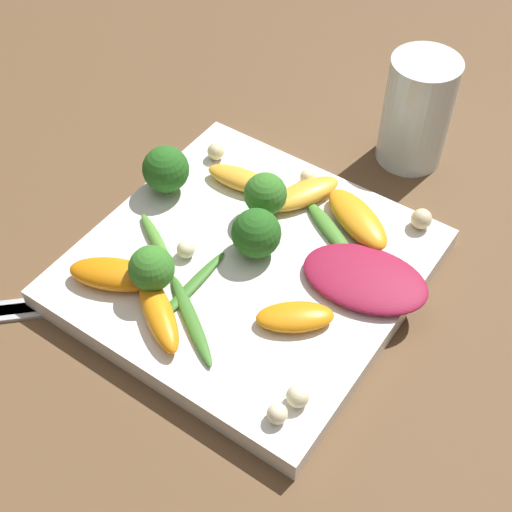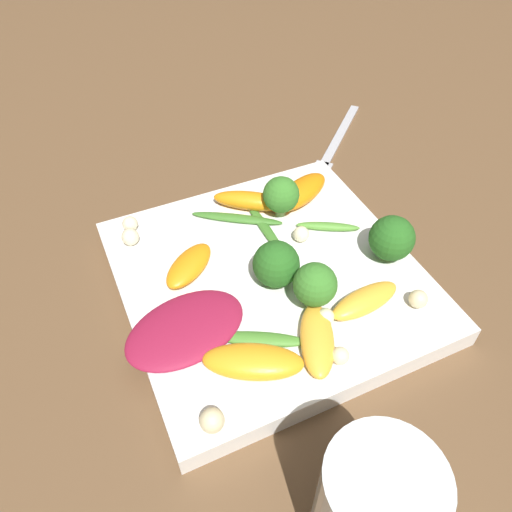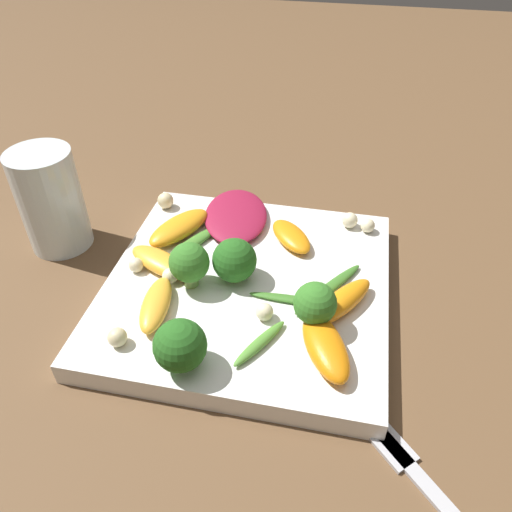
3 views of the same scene
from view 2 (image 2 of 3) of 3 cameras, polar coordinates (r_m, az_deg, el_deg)
The scene contains 25 objects.
ground_plane at distance 0.48m, azimuth 1.52°, elevation -3.56°, with size 2.40×2.40×0.00m, color brown.
plate at distance 0.47m, azimuth 1.55°, elevation -2.70°, with size 0.27×0.27×0.02m.
fork at distance 0.66m, azimuth 8.70°, elevation 12.05°, with size 0.14×0.15×0.01m.
radicchio_leaf_0 at distance 0.42m, azimuth -8.07°, elevation -8.24°, with size 0.09×0.12×0.01m.
orange_segment_0 at distance 0.39m, azimuth -0.34°, elevation -11.97°, with size 0.07×0.09×0.02m.
orange_segment_1 at distance 0.44m, azimuth 12.33°, elevation -5.00°, with size 0.03×0.07×0.02m.
orange_segment_2 at distance 0.54m, azimuth 5.20°, elevation 7.35°, with size 0.06×0.08×0.02m.
orange_segment_3 at distance 0.46m, azimuth -7.67°, elevation -1.08°, with size 0.06×0.07×0.01m.
orange_segment_4 at distance 0.52m, azimuth -0.56°, elevation 6.32°, with size 0.06×0.08×0.02m.
orange_segment_5 at distance 0.41m, azimuth 6.87°, elevation -9.47°, with size 0.08×0.06×0.02m.
broccoli_floret_0 at distance 0.42m, azimuth 6.74°, elevation -3.35°, with size 0.04×0.04×0.05m.
broccoli_floret_1 at distance 0.48m, azimuth 15.25°, elevation 1.94°, with size 0.04×0.04×0.05m.
broccoli_floret_2 at distance 0.44m, azimuth 1.98°, elevation -1.09°, with size 0.04×0.04×0.04m.
broccoli_floret_3 at distance 0.50m, azimuth 2.89°, elevation 6.97°, with size 0.04×0.04×0.04m.
arugula_sprig_0 at distance 0.41m, azimuth 0.55°, elevation -9.49°, with size 0.05×0.07×0.01m.
arugula_sprig_1 at distance 0.51m, azimuth -2.64°, elevation 4.20°, with size 0.06×0.08×0.01m.
arugula_sprig_2 at distance 0.50m, azimuth 1.11°, elevation 3.13°, with size 0.09×0.01×0.00m.
arugula_sprig_3 at distance 0.51m, azimuth 8.23°, elevation 3.36°, with size 0.04×0.06×0.01m.
macadamia_nut_0 at distance 0.45m, azimuth 18.05°, elevation -4.69°, with size 0.02×0.02×0.02m.
macadamia_nut_1 at distance 0.42m, azimuth 7.94°, elevation -6.89°, with size 0.02×0.02×0.02m.
macadamia_nut_2 at distance 0.37m, azimuth -5.05°, elevation -18.22°, with size 0.02×0.02×0.02m.
macadamia_nut_3 at distance 0.50m, azimuth -14.18°, elevation 2.13°, with size 0.02×0.02×0.02m.
macadamia_nut_4 at distance 0.51m, azimuth -14.19°, elevation 3.58°, with size 0.02×0.02×0.02m.
macadamia_nut_5 at distance 0.49m, azimuth 5.17°, elevation 2.51°, with size 0.02×0.02×0.02m.
macadamia_nut_6 at distance 0.40m, azimuth 9.59°, elevation -11.18°, with size 0.01×0.01×0.01m.
Camera 2 is at (0.28, -0.14, 0.37)m, focal length 35.00 mm.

